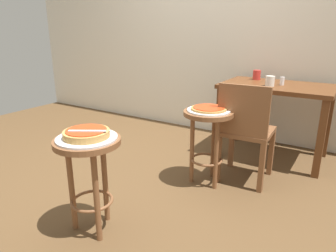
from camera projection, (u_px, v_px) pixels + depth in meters
name	position (u px, v px, depth m)	size (l,w,h in m)	color
ground_plane	(134.00, 180.00, 2.66)	(6.00, 6.00, 0.00)	brown
back_wall	(219.00, 6.00, 3.54)	(6.00, 0.10, 3.00)	silver
stool_foreground	(89.00, 163.00, 1.88)	(0.40, 0.40, 0.63)	brown
serving_plate_foreground	(87.00, 138.00, 1.83)	(0.36, 0.36, 0.01)	silver
pizza_foreground	(86.00, 133.00, 1.82)	(0.27, 0.27, 0.05)	tan
stool_middle	(208.00, 130.00, 2.49)	(0.40, 0.40, 0.63)	brown
serving_plate_middle	(209.00, 110.00, 2.44)	(0.35, 0.35, 0.01)	silver
pizza_middle	(209.00, 108.00, 2.44)	(0.28, 0.28, 0.02)	#B78442
dining_table	(276.00, 97.00, 2.99)	(1.02, 0.65, 0.74)	#5B3319
cup_near_edge	(270.00, 81.00, 2.86)	(0.08, 0.08, 0.09)	silver
cup_far_edge	(257.00, 75.00, 3.22)	(0.08, 0.08, 0.10)	red
condiment_shaker	(282.00, 81.00, 2.91)	(0.04, 0.04, 0.08)	white
wooden_chair	(245.00, 129.00, 2.51)	(0.42, 0.42, 0.85)	brown
pizza_server_knife	(87.00, 131.00, 1.78)	(0.22, 0.02, 0.01)	silver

